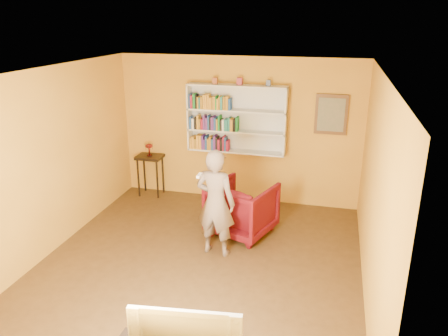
% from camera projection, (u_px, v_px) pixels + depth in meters
% --- Properties ---
extents(room_shell, '(5.30, 5.80, 2.88)m').
position_uv_depth(room_shell, '(197.00, 199.00, 5.90)').
color(room_shell, '#402C14').
rests_on(room_shell, ground).
extents(bookshelf, '(1.80, 0.29, 1.23)m').
position_uv_depth(bookshelf, '(237.00, 119.00, 7.91)').
color(bookshelf, silver).
rests_on(bookshelf, room_shell).
extents(books_row_lower, '(0.74, 0.19, 0.27)m').
position_uv_depth(books_row_lower, '(210.00, 143.00, 8.08)').
color(books_row_lower, '#C48A22').
rests_on(books_row_lower, bookshelf).
extents(books_row_middle, '(0.91, 0.19, 0.27)m').
position_uv_depth(books_row_middle, '(215.00, 123.00, 7.93)').
color(books_row_middle, navy).
rests_on(books_row_middle, bookshelf).
extents(books_row_upper, '(0.77, 0.19, 0.27)m').
position_uv_depth(books_row_upper, '(210.00, 102.00, 7.83)').
color(books_row_upper, navy).
rests_on(books_row_upper, bookshelf).
extents(ornament_left, '(0.08, 0.08, 0.11)m').
position_uv_depth(ornament_left, '(215.00, 81.00, 7.73)').
color(ornament_left, '#A2532E').
rests_on(ornament_left, bookshelf).
extents(ornament_centre, '(0.09, 0.09, 0.13)m').
position_uv_depth(ornament_centre, '(240.00, 81.00, 7.62)').
color(ornament_centre, '#A53747').
rests_on(ornament_centre, bookshelf).
extents(ornament_right, '(0.07, 0.07, 0.10)m').
position_uv_depth(ornament_right, '(268.00, 83.00, 7.50)').
color(ornament_right, slate).
rests_on(ornament_right, bookshelf).
extents(framed_painting, '(0.55, 0.05, 0.70)m').
position_uv_depth(framed_painting, '(331.00, 115.00, 7.52)').
color(framed_painting, '#553518').
rests_on(framed_painting, room_shell).
extents(console_table, '(0.49, 0.38, 0.81)m').
position_uv_depth(console_table, '(150.00, 162.00, 8.47)').
color(console_table, black).
rests_on(console_table, ground).
extents(ruby_lustre, '(0.15, 0.15, 0.24)m').
position_uv_depth(ruby_lustre, '(149.00, 147.00, 8.36)').
color(ruby_lustre, maroon).
rests_on(ruby_lustre, console_table).
extents(armchair, '(1.17, 1.19, 0.86)m').
position_uv_depth(armchair, '(242.00, 208.00, 7.02)').
color(armchair, '#45040F').
rests_on(armchair, ground).
extents(person, '(0.63, 0.46, 1.61)m').
position_uv_depth(person, '(216.00, 203.00, 6.29)').
color(person, '#715F53').
rests_on(person, ground).
extents(game_remote, '(0.04, 0.15, 0.04)m').
position_uv_depth(game_remote, '(199.00, 175.00, 5.86)').
color(game_remote, white).
rests_on(game_remote, person).
extents(television, '(0.98, 0.25, 0.56)m').
position_uv_depth(television, '(187.00, 331.00, 3.77)').
color(television, black).
rests_on(television, tv_cabinet).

